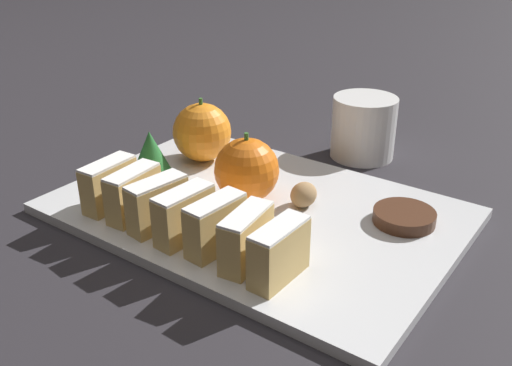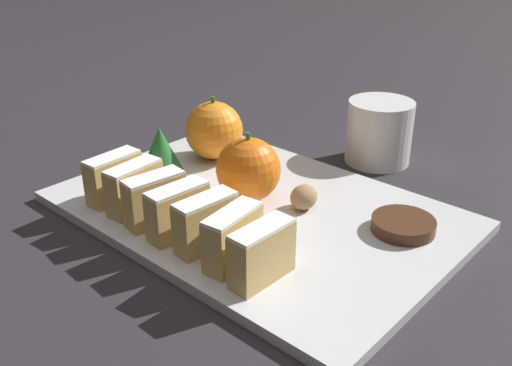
{
  "view_description": "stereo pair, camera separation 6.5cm",
  "coord_description": "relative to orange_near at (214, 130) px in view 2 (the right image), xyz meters",
  "views": [
    {
      "loc": [
        -0.48,
        -0.34,
        0.33
      ],
      "look_at": [
        0.0,
        0.0,
        0.04
      ],
      "focal_mm": 40.0,
      "sensor_mm": 36.0,
      "label": 1
    },
    {
      "loc": [
        -0.44,
        -0.39,
        0.33
      ],
      "look_at": [
        0.0,
        0.0,
        0.04
      ],
      "focal_mm": 40.0,
      "sensor_mm": 36.0,
      "label": 2
    }
  ],
  "objects": [
    {
      "name": "ground_plane",
      "position": [
        -0.07,
        -0.14,
        -0.05
      ],
      "size": [
        6.0,
        6.0,
        0.0
      ],
      "primitive_type": "plane",
      "color": "#28262B"
    },
    {
      "name": "serving_platter",
      "position": [
        -0.07,
        -0.14,
        -0.05
      ],
      "size": [
        0.31,
        0.45,
        0.01
      ],
      "color": "silver",
      "rests_on": "ground_plane"
    },
    {
      "name": "stollen_slice_front",
      "position": [
        -0.17,
        -0.24,
        -0.01
      ],
      "size": [
        0.07,
        0.03,
        0.06
      ],
      "color": "tan",
      "rests_on": "serving_platter"
    },
    {
      "name": "stollen_slice_second",
      "position": [
        -0.17,
        -0.2,
        -0.01
      ],
      "size": [
        0.07,
        0.03,
        0.06
      ],
      "color": "tan",
      "rests_on": "serving_platter"
    },
    {
      "name": "stollen_slice_third",
      "position": [
        -0.17,
        -0.16,
        -0.01
      ],
      "size": [
        0.07,
        0.03,
        0.06
      ],
      "color": "tan",
      "rests_on": "serving_platter"
    },
    {
      "name": "stollen_slice_fourth",
      "position": [
        -0.17,
        -0.12,
        -0.01
      ],
      "size": [
        0.07,
        0.03,
        0.06
      ],
      "color": "tan",
      "rests_on": "serving_platter"
    },
    {
      "name": "stollen_slice_fifth",
      "position": [
        -0.17,
        -0.08,
        -0.01
      ],
      "size": [
        0.07,
        0.03,
        0.06
      ],
      "color": "tan",
      "rests_on": "serving_platter"
    },
    {
      "name": "stollen_slice_sixth",
      "position": [
        -0.17,
        -0.04,
        -0.01
      ],
      "size": [
        0.07,
        0.03,
        0.06
      ],
      "color": "tan",
      "rests_on": "serving_platter"
    },
    {
      "name": "stollen_slice_back",
      "position": [
        -0.17,
        -0.0,
        -0.01
      ],
      "size": [
        0.07,
        0.03,
        0.06
      ],
      "color": "tan",
      "rests_on": "serving_platter"
    },
    {
      "name": "orange_near",
      "position": [
        0.0,
        0.0,
        0.0
      ],
      "size": [
        0.08,
        0.08,
        0.09
      ],
      "color": "orange",
      "rests_on": "serving_platter"
    },
    {
      "name": "orange_far",
      "position": [
        -0.06,
        -0.12,
        -0.0
      ],
      "size": [
        0.08,
        0.08,
        0.08
      ],
      "color": "orange",
      "rests_on": "serving_platter"
    },
    {
      "name": "walnut",
      "position": [
        -0.04,
        -0.18,
        -0.03
      ],
      "size": [
        0.04,
        0.03,
        0.03
      ],
      "color": "#9E7A51",
      "rests_on": "serving_platter"
    },
    {
      "name": "chocolate_cookie",
      "position": [
        -0.0,
        -0.29,
        -0.03
      ],
      "size": [
        0.07,
        0.07,
        0.01
      ],
      "color": "#472819",
      "rests_on": "serving_platter"
    },
    {
      "name": "evergreen_sprig",
      "position": [
        -0.08,
        0.02,
        -0.01
      ],
      "size": [
        0.06,
        0.06,
        0.06
      ],
      "color": "#23662D",
      "rests_on": "serving_platter"
    },
    {
      "name": "coffee_mug",
      "position": [
        0.17,
        -0.16,
        -0.01
      ],
      "size": [
        0.12,
        0.09,
        0.09
      ],
      "color": "white",
      "rests_on": "ground_plane"
    }
  ]
}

